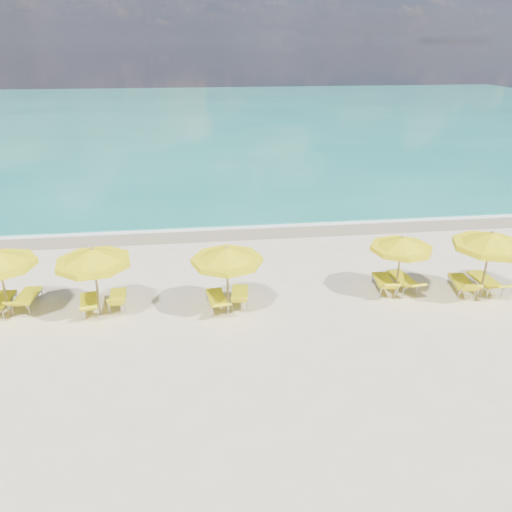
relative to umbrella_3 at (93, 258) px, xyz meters
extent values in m
plane|color=beige|center=(5.44, 0.06, -2.10)|extent=(120.00, 120.00, 0.00)
cube|color=#157A6A|center=(5.44, 48.06, -2.10)|extent=(120.00, 80.00, 0.30)
cube|color=tan|center=(5.44, 7.46, -2.10)|extent=(120.00, 2.60, 0.01)
cube|color=white|center=(5.44, 8.26, -2.10)|extent=(120.00, 1.20, 0.03)
cube|color=white|center=(-0.56, 17.06, -2.10)|extent=(14.00, 0.36, 0.05)
cube|color=white|center=(13.44, 24.06, -2.10)|extent=(18.00, 0.30, 0.05)
cylinder|color=#9D824E|center=(-3.00, 0.32, -0.95)|extent=(0.07, 0.07, 2.30)
cylinder|color=#9D824E|center=(0.00, 0.00, -0.92)|extent=(0.07, 0.07, 2.36)
cone|color=yellow|center=(0.00, 0.00, 0.07)|extent=(2.92, 2.92, 0.47)
cylinder|color=yellow|center=(0.00, 0.00, -0.16)|extent=(2.95, 2.95, 0.19)
sphere|color=#9D824E|center=(0.00, 0.00, 0.31)|extent=(0.10, 0.10, 0.10)
cylinder|color=#9D824E|center=(4.26, -0.27, -0.95)|extent=(0.07, 0.07, 2.30)
cone|color=yellow|center=(4.26, -0.27, 0.01)|extent=(2.47, 2.47, 0.46)
cylinder|color=yellow|center=(4.26, -0.27, -0.21)|extent=(2.49, 2.49, 0.18)
sphere|color=#9D824E|center=(4.26, -0.27, 0.25)|extent=(0.10, 0.10, 0.10)
cylinder|color=#9D824E|center=(10.43, 0.31, -1.04)|extent=(0.07, 0.07, 2.13)
cone|color=yellow|center=(10.43, 0.31, -0.14)|extent=(2.49, 2.49, 0.43)
cylinder|color=yellow|center=(10.43, 0.31, -0.35)|extent=(2.52, 2.52, 0.17)
sphere|color=#9D824E|center=(10.43, 0.31, 0.08)|extent=(0.09, 0.09, 0.09)
cylinder|color=#9D824E|center=(13.25, -0.46, -0.88)|extent=(0.08, 0.08, 2.45)
cone|color=yellow|center=(13.25, -0.46, 0.15)|extent=(2.62, 2.62, 0.49)
cylinder|color=yellow|center=(13.25, -0.46, -0.09)|extent=(2.65, 2.65, 0.20)
sphere|color=#9D824E|center=(13.25, -0.46, 0.40)|extent=(0.11, 0.11, 0.11)
cube|color=yellow|center=(-3.38, 0.82, -1.72)|extent=(0.66, 1.34, 0.08)
cube|color=yellow|center=(-2.58, 1.00, -1.72)|extent=(0.70, 1.37, 0.08)
cube|color=yellow|center=(-2.66, 0.09, -1.54)|extent=(0.64, 0.60, 0.42)
cube|color=yellow|center=(-0.42, 0.40, -1.74)|extent=(0.78, 1.32, 0.08)
cube|color=yellow|center=(-0.26, -0.44, -1.58)|extent=(0.64, 0.62, 0.39)
cube|color=yellow|center=(0.51, 0.63, -1.76)|extent=(0.63, 1.24, 0.07)
cube|color=yellow|center=(0.57, -0.17, -1.55)|extent=(0.57, 0.49, 0.46)
cube|color=yellow|center=(3.88, 0.10, -1.73)|extent=(0.72, 1.34, 0.08)
cube|color=yellow|center=(3.99, -0.79, -1.57)|extent=(0.63, 0.62, 0.38)
cube|color=yellow|center=(4.72, 0.31, -1.75)|extent=(0.70, 1.30, 0.08)
cube|color=yellow|center=(4.62, -0.52, -1.55)|extent=(0.61, 0.56, 0.43)
cube|color=yellow|center=(10.05, 0.62, -1.73)|extent=(0.71, 1.35, 0.08)
cube|color=yellow|center=(9.96, -0.26, -1.54)|extent=(0.63, 0.59, 0.44)
cube|color=yellow|center=(10.79, 0.72, -1.72)|extent=(0.73, 1.37, 0.08)
cube|color=yellow|center=(10.89, -0.21, -1.58)|extent=(0.65, 0.65, 0.35)
cube|color=yellow|center=(12.81, 0.12, -1.71)|extent=(0.85, 1.45, 0.08)
cube|color=yellow|center=(12.64, -0.78, -1.50)|extent=(0.70, 0.64, 0.48)
cube|color=yellow|center=(13.74, 0.19, -1.70)|extent=(0.69, 1.41, 0.09)
cube|color=yellow|center=(13.79, -0.78, -1.53)|extent=(0.65, 0.64, 0.40)
camera|label=1|loc=(3.32, -15.09, 6.35)|focal=35.00mm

